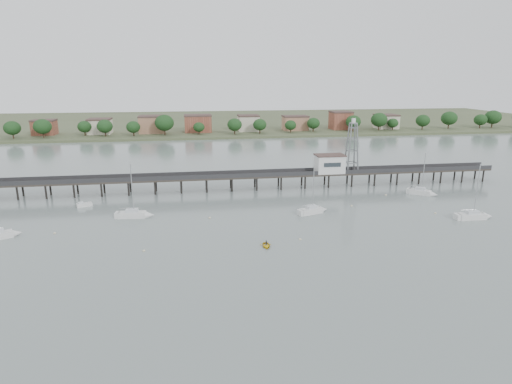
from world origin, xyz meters
TOP-DOWN VIEW (x-y plane):
  - ground_plane at (0.00, 0.00)m, footprint 500.00×500.00m
  - pier at (0.00, 60.00)m, footprint 150.00×5.00m
  - pier_building at (25.00, 60.00)m, footprint 8.40×5.40m
  - lattice_tower at (31.50, 60.00)m, footprint 3.20×3.20m
  - sailboat_c at (13.82, 35.93)m, footprint 7.47×4.29m
  - sailboat_a at (-51.70, 29.78)m, footprint 7.02×4.88m
  - sailboat_d at (48.57, 26.29)m, footprint 8.12×2.65m
  - sailboat_b at (-26.85, 38.93)m, footprint 8.06×2.95m
  - sailboat_e at (47.43, 46.67)m, footprint 6.91×6.32m
  - white_tender at (-40.88, 49.47)m, footprint 3.83×2.68m
  - yellow_dinghy at (-1.03, 17.49)m, footprint 2.20×0.73m
  - dinghy_occupant at (-1.03, 17.49)m, footprint 0.68×1.07m
  - mooring_buoys at (4.63, 32.05)m, footprint 84.56×29.80m
  - far_shore at (0.36, 239.58)m, footprint 500.00×170.00m

SIDE VIEW (x-z plane):
  - ground_plane at x=0.00m, z-range 0.00..0.00m
  - yellow_dinghy at x=-1.03m, z-range -1.52..1.52m
  - dinghy_occupant at x=-1.03m, z-range -0.12..0.12m
  - mooring_buoys at x=4.63m, z-range -0.12..0.28m
  - white_tender at x=-40.88m, z-range -0.26..1.11m
  - sailboat_d at x=48.57m, z-range -6.01..7.29m
  - sailboat_b at x=-26.85m, z-range -5.90..7.18m
  - sailboat_e at x=47.43m, z-range -5.40..6.70m
  - sailboat_c at x=13.82m, z-range -5.34..6.64m
  - sailboat_a at x=-51.70m, z-range -5.08..6.38m
  - far_shore at x=0.36m, z-range -4.25..6.15m
  - pier at x=0.00m, z-range 1.04..6.54m
  - pier_building at x=25.00m, z-range 4.02..9.32m
  - lattice_tower at x=31.50m, z-range 3.35..18.85m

